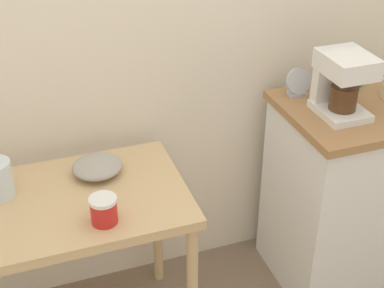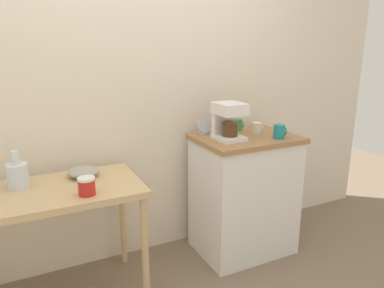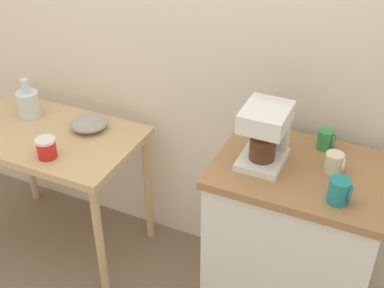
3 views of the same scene
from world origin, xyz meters
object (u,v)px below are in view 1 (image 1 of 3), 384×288
coffee_maker (341,80)px  table_clock (298,84)px  bowl_stoneware (97,167)px  canister_enamel (104,210)px  mug_tall_green (356,76)px

coffee_maker → table_clock: size_ratio=2.11×
bowl_stoneware → coffee_maker: (0.98, -0.12, 0.27)m
canister_enamel → coffee_maker: (1.02, 0.18, 0.25)m
canister_enamel → table_clock: size_ratio=0.82×
canister_enamel → mug_tall_green: size_ratio=1.14×
coffee_maker → mug_tall_green: bearing=42.1°
coffee_maker → mug_tall_green: coffee_maker is taller
coffee_maker → mug_tall_green: 0.31m
canister_enamel → mug_tall_green: mug_tall_green is taller
canister_enamel → mug_tall_green: (1.23, 0.38, 0.16)m
canister_enamel → coffee_maker: 1.06m
bowl_stoneware → coffee_maker: 1.02m
bowl_stoneware → mug_tall_green: size_ratio=2.17×
bowl_stoneware → coffee_maker: bearing=-6.9°
table_clock → mug_tall_green: bearing=1.4°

